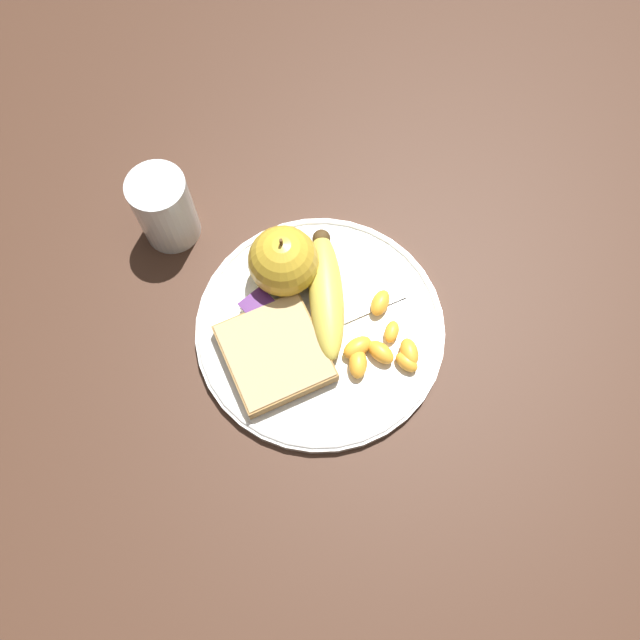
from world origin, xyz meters
TOP-DOWN VIEW (x-y plane):
  - ground_plane at (0.00, 0.00)m, footprint 3.00×3.00m
  - plate at (0.00, 0.00)m, footprint 0.28×0.28m
  - juice_glass at (-0.22, -0.05)m, footprint 0.07×0.07m
  - apple at (-0.07, 0.01)m, footprint 0.08×0.08m
  - banana at (-0.02, 0.03)m, footprint 0.15×0.13m
  - bread_slice at (-0.01, -0.06)m, footprint 0.14×0.13m
  - fork at (0.01, 0.00)m, footprint 0.07×0.17m
  - jam_packet at (-0.05, -0.04)m, footprint 0.04×0.03m
  - orange_segment_0 at (0.10, 0.04)m, footprint 0.03×0.02m
  - orange_segment_1 at (0.07, 0.03)m, footprint 0.04×0.02m
  - orange_segment_2 at (0.06, 0.05)m, footprint 0.03×0.03m
  - orange_segment_3 at (0.09, 0.05)m, footprint 0.04×0.03m
  - orange_segment_4 at (0.03, 0.07)m, footprint 0.03×0.04m
  - orange_segment_5 at (0.06, -0.00)m, footprint 0.04×0.04m
  - orange_segment_6 at (0.05, 0.01)m, footprint 0.03×0.04m

SIDE VIEW (x-z plane):
  - ground_plane at x=0.00m, z-range 0.00..0.00m
  - plate at x=0.00m, z-range 0.00..0.02m
  - fork at x=0.01m, z-range 0.01..0.02m
  - orange_segment_2 at x=0.06m, z-range 0.01..0.03m
  - orange_segment_0 at x=0.10m, z-range 0.01..0.03m
  - orange_segment_4 at x=0.03m, z-range 0.01..0.03m
  - orange_segment_3 at x=0.09m, z-range 0.01..0.03m
  - orange_segment_1 at x=0.07m, z-range 0.01..0.03m
  - orange_segment_5 at x=0.06m, z-range 0.01..0.03m
  - orange_segment_6 at x=0.05m, z-range 0.01..0.03m
  - jam_packet at x=-0.05m, z-range 0.01..0.03m
  - bread_slice at x=-0.01m, z-range 0.01..0.03m
  - banana at x=-0.02m, z-range 0.01..0.05m
  - juice_glass at x=-0.22m, z-range 0.00..0.09m
  - apple at x=-0.07m, z-range 0.01..0.10m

